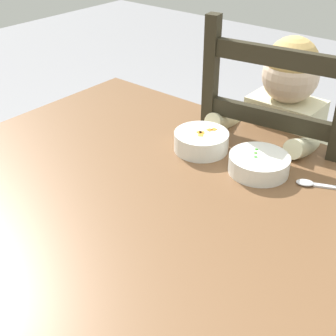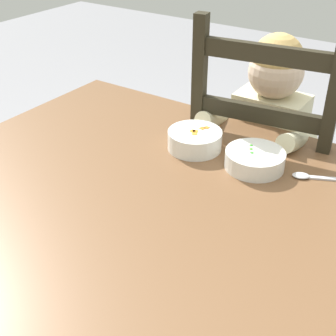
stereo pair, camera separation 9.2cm
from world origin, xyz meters
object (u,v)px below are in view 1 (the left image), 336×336
(dining_table, at_px, (132,224))
(child_figure, at_px, (277,142))
(bowl_of_peas, at_px, (259,163))
(dining_chair, at_px, (274,184))
(bowl_of_carrots, at_px, (201,141))
(spoon, at_px, (313,184))

(dining_table, distance_m, child_figure, 0.58)
(child_figure, distance_m, bowl_of_peas, 0.32)
(dining_chair, distance_m, bowl_of_carrots, 0.40)
(child_figure, distance_m, spoon, 0.36)
(dining_table, relative_size, dining_chair, 1.10)
(dining_table, bearing_deg, child_figure, 80.38)
(bowl_of_peas, relative_size, bowl_of_carrots, 1.03)
(child_figure, height_order, bowl_of_peas, child_figure)
(bowl_of_carrots, bearing_deg, dining_table, -91.19)
(bowl_of_peas, height_order, bowl_of_carrots, bowl_of_carrots)
(dining_table, relative_size, spoon, 8.73)
(spoon, bearing_deg, dining_chair, 129.93)
(dining_chair, distance_m, bowl_of_peas, 0.40)
(dining_table, xyz_separation_m, child_figure, (0.10, 0.57, 0.03))
(child_figure, bearing_deg, dining_chair, 26.91)
(child_figure, relative_size, bowl_of_peas, 6.28)
(spoon, bearing_deg, bowl_of_peas, -167.69)
(dining_table, bearing_deg, spoon, 43.66)
(dining_table, xyz_separation_m, dining_chair, (0.10, 0.58, -0.13))
(dining_chair, relative_size, bowl_of_peas, 6.75)
(bowl_of_carrots, height_order, spoon, bowl_of_carrots)
(child_figure, height_order, spoon, child_figure)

